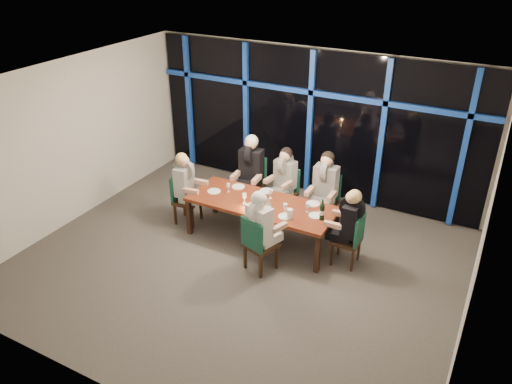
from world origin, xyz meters
TOP-DOWN VIEW (x-y plane):
  - room at (0.00, 0.00)m, footprint 7.04×7.00m
  - window_wall at (0.01, 2.93)m, footprint 6.86×0.43m
  - dining_table at (0.00, 0.80)m, footprint 2.60×1.00m
  - chair_far_left at (-0.70, 1.77)m, footprint 0.53×0.53m
  - chair_far_mid at (-0.01, 1.85)m, footprint 0.51×0.51m
  - chair_far_right at (0.81, 1.82)m, footprint 0.48×0.48m
  - chair_end_left at (-1.59, 0.68)m, footprint 0.50×0.50m
  - chair_end_right at (1.65, 0.82)m, footprint 0.44×0.44m
  - chair_near_mid at (0.37, -0.06)m, footprint 0.58×0.58m
  - diner_far_left at (-0.69, 1.68)m, footprint 0.55×0.68m
  - diner_far_mid at (-0.02, 1.77)m, footprint 0.51×0.63m
  - diner_far_right at (0.81, 1.73)m, footprint 0.51×0.63m
  - diner_end_left at (-1.50, 0.69)m, footprint 0.62×0.51m
  - diner_end_right at (1.57, 0.82)m, footprint 0.58×0.47m
  - diner_near_mid at (0.40, 0.02)m, footprint 0.58×0.67m
  - plate_far_left at (-0.64, 1.12)m, footprint 0.24×0.24m
  - plate_far_mid at (-0.11, 1.21)m, footprint 0.24×0.24m
  - plate_far_right at (0.81, 1.17)m, footprint 0.24×0.24m
  - plate_end_left at (-0.94, 0.76)m, footprint 0.24×0.24m
  - plate_end_right at (1.00, 0.82)m, footprint 0.24×0.24m
  - plate_near_mid at (0.57, 0.56)m, footprint 0.24×0.24m
  - wine_bottle at (1.13, 0.76)m, footprint 0.08×0.08m
  - water_pitcher at (0.66, 0.53)m, footprint 0.11×0.10m
  - tea_light at (-0.14, 0.49)m, footprint 0.04×0.04m
  - wine_glass_a at (-0.25, 0.64)m, footprint 0.07×0.07m
  - wine_glass_b at (0.07, 1.01)m, footprint 0.07×0.07m
  - wine_glass_c at (0.52, 0.66)m, footprint 0.07×0.07m
  - wine_glass_d at (-0.71, 0.88)m, footprint 0.06×0.06m
  - wine_glass_e at (0.83, 0.87)m, footprint 0.06×0.06m

SIDE VIEW (x-z plane):
  - chair_end_right at x=1.65m, z-range 0.06..1.00m
  - chair_far_mid at x=-0.01m, z-range 0.06..1.01m
  - chair_end_left at x=-1.59m, z-range 0.06..1.02m
  - chair_near_mid at x=0.37m, z-range 0.06..1.04m
  - chair_far_right at x=0.81m, z-range 0.06..1.08m
  - chair_far_left at x=-0.70m, z-range 0.06..1.12m
  - dining_table at x=0.00m, z-range 0.31..1.06m
  - plate_far_left at x=-0.64m, z-range 0.75..0.76m
  - plate_far_mid at x=-0.11m, z-range 0.75..0.76m
  - plate_far_right at x=0.81m, z-range 0.75..0.76m
  - plate_end_left at x=-0.94m, z-range 0.75..0.76m
  - plate_end_right at x=1.00m, z-range 0.75..0.76m
  - plate_near_mid at x=0.57m, z-range 0.75..0.76m
  - tea_light at x=-0.14m, z-range 0.75..0.78m
  - water_pitcher at x=0.66m, z-range 0.75..0.93m
  - wine_glass_e at x=0.83m, z-range 0.79..0.95m
  - wine_glass_d at x=-0.71m, z-range 0.79..0.95m
  - wine_glass_b at x=0.07m, z-range 0.79..0.97m
  - wine_glass_c at x=0.52m, z-range 0.79..0.97m
  - wine_glass_a at x=-0.25m, z-range 0.79..0.99m
  - wine_bottle at x=1.13m, z-range 0.71..1.07m
  - diner_end_right at x=1.57m, z-range 0.44..1.36m
  - diner_far_mid at x=-0.02m, z-range 0.45..1.37m
  - diner_end_left at x=-1.50m, z-range 0.45..1.38m
  - diner_near_mid at x=0.40m, z-range 0.46..1.42m
  - diner_far_right at x=0.81m, z-range 0.48..1.47m
  - diner_far_left at x=-0.69m, z-range 0.49..1.52m
  - window_wall at x=0.01m, z-range 0.08..3.02m
  - room at x=0.00m, z-range 0.51..3.53m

